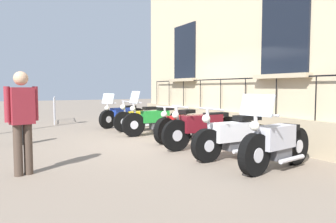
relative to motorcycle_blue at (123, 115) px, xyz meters
The scene contains 12 objects.
ground_plane 3.67m from the motorcycle_blue, 87.82° to the left, with size 60.00×60.00×0.00m, color gray.
building_facade 4.95m from the motorcycle_blue, 119.71° to the left, with size 0.82×10.09×6.38m.
motorcycle_blue is the anchor object (origin of this frame).
motorcycle_yellow 1.34m from the motorcycle_blue, 98.98° to the left, with size 2.02×0.65×1.00m.
motorcycle_green 2.43m from the motorcycle_blue, 94.48° to the left, with size 2.22×0.64×1.33m.
motorcycle_red 3.73m from the motorcycle_blue, 94.48° to the left, with size 1.87×0.97×0.95m.
motorcycle_maroon 4.87m from the motorcycle_blue, 93.22° to the left, with size 2.26×0.65×1.02m.
motorcycle_white 6.08m from the motorcycle_blue, 92.01° to the left, with size 2.07×0.74×1.04m.
motorcycle_silver 7.17m from the motorcycle_blue, 91.93° to the left, with size 1.95×0.74×1.33m.
crowd_barrier 3.34m from the motorcycle_blue, 53.94° to the right, with size 0.35×1.87×1.05m.
bollard 4.19m from the motorcycle_blue, 33.92° to the left, with size 0.21×0.21×0.94m.
pedestrian_standing 6.64m from the motorcycle_blue, 56.23° to the left, with size 0.52×0.31×1.70m.
Camera 1 is at (3.89, 7.65, 1.44)m, focal length 35.01 mm.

